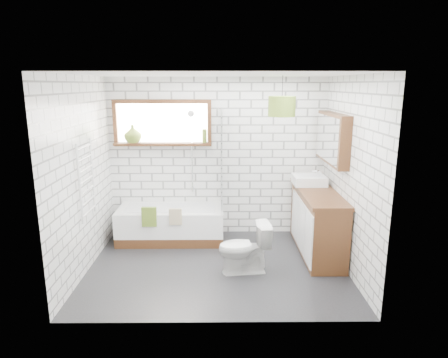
{
  "coord_description": "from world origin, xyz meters",
  "views": [
    {
      "loc": [
        0.05,
        -4.95,
        2.39
      ],
      "look_at": [
        0.1,
        0.25,
        1.15
      ],
      "focal_mm": 32.0,
      "sensor_mm": 36.0,
      "label": 1
    }
  ],
  "objects_px": {
    "bathtub": "(171,224)",
    "pendant": "(282,106)",
    "toilet": "(244,248)",
    "vanity": "(317,222)",
    "basin": "(309,180)"
  },
  "relations": [
    {
      "from": "basin",
      "to": "pendant",
      "type": "height_order",
      "value": "pendant"
    },
    {
      "from": "bathtub",
      "to": "basin",
      "type": "distance_m",
      "value": 2.23
    },
    {
      "from": "pendant",
      "to": "toilet",
      "type": "bearing_deg",
      "value": -130.76
    },
    {
      "from": "basin",
      "to": "toilet",
      "type": "distance_m",
      "value": 1.59
    },
    {
      "from": "toilet",
      "to": "pendant",
      "type": "distance_m",
      "value": 1.93
    },
    {
      "from": "basin",
      "to": "bathtub",
      "type": "bearing_deg",
      "value": 177.61
    },
    {
      "from": "pendant",
      "to": "vanity",
      "type": "bearing_deg",
      "value": 4.9
    },
    {
      "from": "pendant",
      "to": "basin",
      "type": "bearing_deg",
      "value": 39.74
    },
    {
      "from": "basin",
      "to": "pendant",
      "type": "distance_m",
      "value": 1.3
    },
    {
      "from": "bathtub",
      "to": "basin",
      "type": "height_order",
      "value": "basin"
    },
    {
      "from": "toilet",
      "to": "vanity",
      "type": "bearing_deg",
      "value": 114.27
    },
    {
      "from": "bathtub",
      "to": "pendant",
      "type": "distance_m",
      "value": 2.49
    },
    {
      "from": "vanity",
      "to": "pendant",
      "type": "bearing_deg",
      "value": -175.1
    },
    {
      "from": "pendant",
      "to": "bathtub",
      "type": "bearing_deg",
      "value": 162.14
    },
    {
      "from": "basin",
      "to": "pendant",
      "type": "relative_size",
      "value": 1.31
    }
  ]
}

